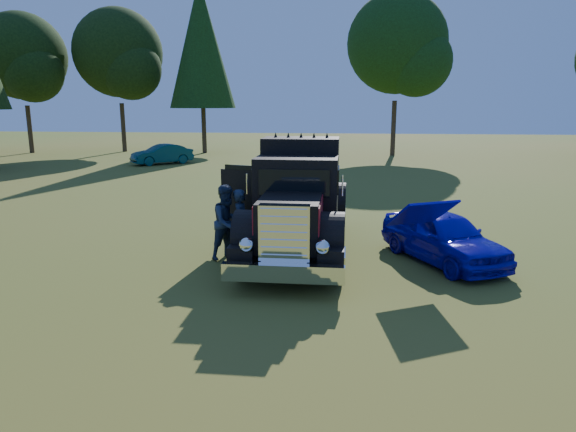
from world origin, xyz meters
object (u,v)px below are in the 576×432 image
Objects in this scene: hotrod_coupe at (443,236)px; spectator_near at (241,224)px; spectator_far at (228,222)px; diamond_t_truck at (298,206)px; distant_teal_car at (162,154)px.

spectator_near is (-5.08, -0.18, 0.23)m from hotrod_coupe.
spectator_far is at bearing -176.97° from hotrod_coupe.
diamond_t_truck reaches higher than hotrod_coupe.
hotrod_coupe is 5.09m from spectator_near.
spectator_far is (-5.41, -0.29, 0.30)m from hotrod_coupe.
spectator_near is 0.93× the size of spectator_far.
hotrod_coupe is 2.23× the size of spectator_far.
diamond_t_truck is 1.82× the size of distant_teal_car.
spectator_near is at bearing -32.13° from spectator_far.
distant_teal_car is at bearing 63.27° from spectator_far.
hotrod_coupe is 24.70m from distant_teal_car.
spectator_near reaches higher than distant_teal_car.
hotrod_coupe reaches higher than spectator_near.
distant_teal_car is at bearing 25.72° from spectator_near.
diamond_t_truck is 22.41m from distant_teal_car.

